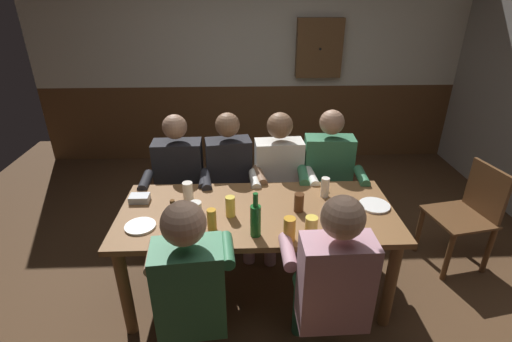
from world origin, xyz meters
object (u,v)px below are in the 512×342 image
Objects in this scene: dining_table at (257,223)px; plate_0 at (374,205)px; person_3 at (329,175)px; bottle_0 at (175,222)px; pint_glass_8 at (196,209)px; bottle_1 at (256,219)px; pint_glass_3 at (325,187)px; table_candle at (323,184)px; pint_glass_7 at (299,203)px; plate_1 at (140,226)px; pint_glass_5 at (345,220)px; pint_glass_4 at (188,192)px; pint_glass_1 at (289,229)px; pint_glass_6 at (311,228)px; person_4 at (191,284)px; wall_dart_cabinet at (319,48)px; person_0 at (179,179)px; person_2 at (280,177)px; pint_glass_2 at (212,220)px; person_5 at (331,280)px; condiment_caddy at (140,198)px; chair_empty_near_right at (468,213)px; person_1 at (230,179)px; pint_glass_0 at (230,206)px.

plate_0 is (0.84, 0.03, 0.11)m from dining_table.
person_3 reaches higher than bottle_0.
bottle_1 is at bearing -30.49° from pint_glass_8.
pint_glass_3 is at bearing 41.47° from bottle_1.
table_candle is at bearing 138.92° from plate_0.
bottle_0 is 1.91× the size of pint_glass_7.
pint_glass_5 is at bearing -3.06° from plate_1.
person_3 reaches higher than pint_glass_4.
pint_glass_6 is (0.13, 0.01, -0.00)m from pint_glass_1.
person_4 is 3.51m from wall_dart_cabinet.
person_2 reaches higher than person_0.
wall_dart_cabinet reaches higher than pint_glass_6.
person_4 is at bearing -101.66° from pint_glass_2.
person_2 is at bearing 50.63° from bottle_0.
person_5 is at bearing 93.98° from person_2.
condiment_caddy is at bearing 65.79° from person_0.
pint_glass_8 is 0.15× the size of wall_dart_cabinet.
person_3 is 1.32m from person_5.
pint_glass_5 is at bearing -136.87° from plate_0.
condiment_caddy is at bearing -125.86° from wall_dart_cabinet.
person_5 is at bearing -22.57° from plate_1.
pint_glass_4 reaches higher than table_candle.
person_2 reaches higher than dining_table.
person_4 is 6.23× the size of plate_1.
pint_glass_5 is at bearing 4.41° from bottle_1.
pint_glass_7 is at bearing 18.68° from pint_glass_2.
person_0 is 1.14m from bottle_1.
pint_glass_4 is 0.80m from pint_glass_7.
person_2 reaches higher than pint_glass_2.
pint_glass_1 is 1.06× the size of pint_glass_2.
bottle_1 reaches higher than plate_0.
bottle_0 is 0.50m from bottle_1.
pint_glass_3 reaches higher than pint_glass_5.
person_5 is 0.46m from pint_glass_5.
chair_empty_near_right is at bearing 12.94° from pint_glass_7.
pint_glass_8 is (0.10, 0.22, -0.05)m from bottle_0.
pint_glass_6 reaches higher than plate_0.
pint_glass_7 is (1.06, 0.16, 0.06)m from plate_1.
chair_empty_near_right is (1.75, 0.32, -0.17)m from dining_table.
pint_glass_7 is at bearing -175.93° from plate_0.
person_3 is at bearing 77.44° from person_5.
wall_dart_cabinet is (1.16, 2.74, 0.65)m from pint_glass_2.
chair_empty_near_right is (1.96, -0.31, -0.20)m from person_1.
pint_glass_2 is at bearing 165.06° from bottle_1.
pint_glass_6 is at bearing 92.40° from person_2.
pint_glass_2 reaches higher than pint_glass_5.
person_0 is at bearing 123.30° from pint_glass_0.
pint_glass_3 is at bearing 37.58° from person_4.
pint_glass_2 is (0.47, -0.04, 0.07)m from plate_1.
person_5 is 1.25m from plate_1.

